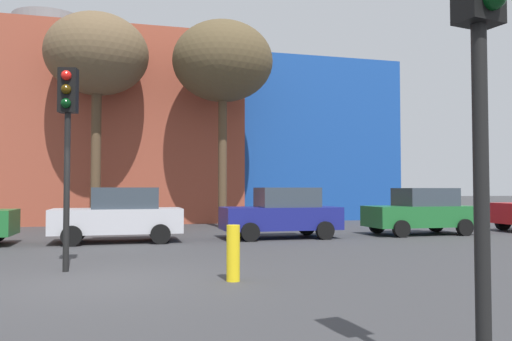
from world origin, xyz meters
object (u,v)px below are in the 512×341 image
parked_car_4 (421,211)px  traffic_light_near_right (481,38)px  bare_tree_0 (97,56)px  bollard_yellow_0 (233,253)px  traffic_light_island (67,122)px  parked_car_2 (120,215)px  bare_tree_1 (223,63)px  parked_car_3 (282,213)px

parked_car_4 → traffic_light_near_right: size_ratio=1.01×
bare_tree_0 → bollard_yellow_0: (3.08, -13.48, -6.84)m
bare_tree_0 → traffic_light_island: bearing=-89.7°
parked_car_2 → traffic_light_near_right: traffic_light_near_right is taller
parked_car_2 → bare_tree_1: bare_tree_1 is taller
parked_car_2 → parked_car_3: parked_car_3 is taller
parked_car_3 → traffic_light_near_right: (-2.44, -12.92, 1.99)m
parked_car_4 → traffic_light_island: size_ratio=0.95×
parked_car_4 → traffic_light_near_right: bearing=59.0°
parked_car_2 → parked_car_3: size_ratio=1.00×
parked_car_2 → traffic_light_island: traffic_light_island is taller
traffic_light_island → bollard_yellow_0: bearing=68.9°
parked_car_3 → parked_car_4: (5.31, -0.00, -0.01)m
parked_car_3 → bare_tree_1: bare_tree_1 is taller
bare_tree_0 → bollard_yellow_0: bearing=-77.1°
bare_tree_0 → bare_tree_1: bare_tree_0 is taller
parked_car_4 → bare_tree_1: (-6.35, 5.28, 6.36)m
parked_car_4 → traffic_light_island: bearing=25.6°
parked_car_3 → bare_tree_0: 10.92m
parked_car_3 → traffic_light_near_right: traffic_light_near_right is taller
parked_car_4 → parked_car_2: bearing=-0.0°
parked_car_2 → parked_car_3: bearing=180.0°
traffic_light_island → bare_tree_1: size_ratio=0.45×
parked_car_2 → parked_car_4: bearing=180.0°
bollard_yellow_0 → bare_tree_0: bearing=102.9°
traffic_light_island → bare_tree_1: bare_tree_1 is taller
traffic_light_near_right → traffic_light_island: size_ratio=0.94×
parked_car_3 → bare_tree_1: (-1.04, 5.28, 6.36)m
traffic_light_near_right → bare_tree_0: 19.90m
parked_car_3 → bare_tree_0: (-6.35, 6.07, 6.50)m
parked_car_4 → bare_tree_0: 14.66m
parked_car_2 → parked_car_3: (5.30, -0.00, 0.00)m
traffic_light_near_right → traffic_light_island: (-3.85, 7.36, 0.17)m
parked_car_3 → bare_tree_1: bearing=-78.9°
traffic_light_near_right → traffic_light_island: 8.30m
traffic_light_island → bollard_yellow_0: (3.02, -1.85, -2.50)m
traffic_light_near_right → bare_tree_1: size_ratio=0.43×
traffic_light_near_right → bollard_yellow_0: (-0.83, 5.51, -2.33)m
parked_car_2 → traffic_light_near_right: 13.39m
parked_car_2 → traffic_light_near_right: bearing=102.5°
parked_car_3 → bollard_yellow_0: size_ratio=3.92×
bare_tree_1 → bollard_yellow_0: bearing=-100.0°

